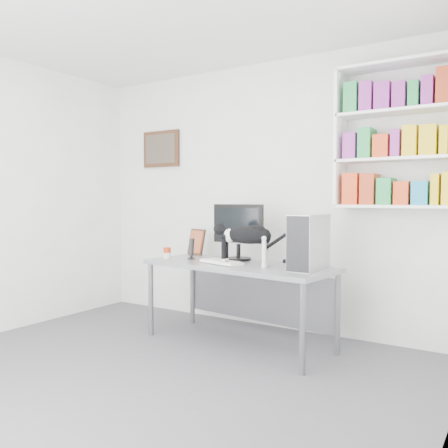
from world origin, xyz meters
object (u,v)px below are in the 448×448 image
object	(u,v)px
pc_tower	(309,242)
leaning_print	(197,241)
keyboard	(221,262)
monitor	(238,232)
soup_can	(167,253)
speaker	(191,248)
desk	(238,304)
bookshelf	(398,135)
cat	(246,245)

from	to	relation	value
pc_tower	leaning_print	xyz separation A→B (m)	(-1.38, 0.33, -0.09)
keyboard	pc_tower	bearing A→B (deg)	23.25
leaning_print	pc_tower	bearing A→B (deg)	1.77
monitor	keyboard	world-z (taller)	monitor
monitor	soup_can	xyz separation A→B (m)	(-0.65, -0.27, -0.22)
leaning_print	speaker	bearing A→B (deg)	-46.46
leaning_print	soup_can	size ratio (longest dim) A/B	2.58
monitor	leaning_print	xyz separation A→B (m)	(-0.59, 0.14, -0.13)
desk	speaker	bearing A→B (deg)	-176.26
bookshelf	cat	size ratio (longest dim) A/B	2.10
desk	leaning_print	xyz separation A→B (m)	(-0.71, 0.35, 0.51)
bookshelf	pc_tower	bearing A→B (deg)	-135.84
bookshelf	leaning_print	xyz separation A→B (m)	(-1.95, -0.22, -0.98)
bookshelf	pc_tower	xyz separation A→B (m)	(-0.56, -0.55, -0.89)
bookshelf	cat	xyz separation A→B (m)	(-1.08, -0.67, -0.93)
desk	leaning_print	world-z (taller)	leaning_print
leaning_print	cat	xyz separation A→B (m)	(0.86, -0.46, 0.04)
monitor	keyboard	bearing A→B (deg)	-92.49
pc_tower	leaning_print	size ratio (longest dim) A/B	1.62
leaning_print	desk	bearing A→B (deg)	-11.07
speaker	soup_can	distance (m)	0.25
bookshelf	leaning_print	size ratio (longest dim) A/B	4.46
leaning_print	soup_can	world-z (taller)	leaning_print
keyboard	desk	bearing A→B (deg)	54.36
desk	soup_can	bearing A→B (deg)	-169.27
monitor	speaker	size ratio (longest dim) A/B	2.59
desk	cat	distance (m)	0.58
monitor	pc_tower	bearing A→B (deg)	-17.91
leaning_print	cat	world-z (taller)	cat
monitor	keyboard	distance (m)	0.40
keyboard	speaker	world-z (taller)	speaker
bookshelf	keyboard	bearing A→B (deg)	-153.78
pc_tower	cat	bearing A→B (deg)	-166.21
cat	pc_tower	bearing A→B (deg)	1.07
bookshelf	keyboard	size ratio (longest dim) A/B	2.98
monitor	speaker	distance (m)	0.48
pc_tower	speaker	world-z (taller)	pc_tower
bookshelf	soup_can	world-z (taller)	bookshelf
monitor	leaning_print	distance (m)	0.62
keyboard	cat	bearing A→B (deg)	12.69
keyboard	leaning_print	world-z (taller)	leaning_print
speaker	cat	world-z (taller)	cat
speaker	cat	xyz separation A→B (m)	(0.68, -0.13, 0.08)
desk	leaning_print	bearing A→B (deg)	160.13
speaker	bookshelf	bearing A→B (deg)	11.65
keyboard	cat	xyz separation A→B (m)	(0.26, -0.01, 0.17)
cat	keyboard	bearing A→B (deg)	165.36
pc_tower	leaning_print	world-z (taller)	pc_tower
soup_can	monitor	bearing A→B (deg)	22.95
bookshelf	speaker	xyz separation A→B (m)	(-1.77, -0.54, -1.01)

